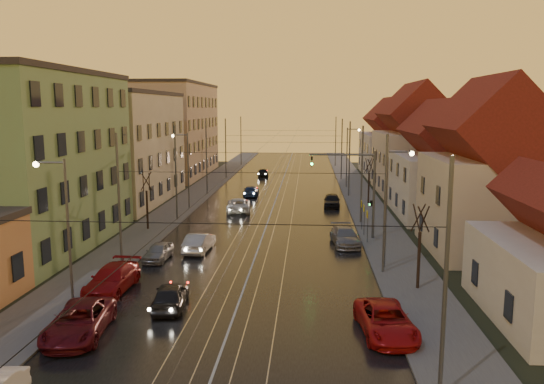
% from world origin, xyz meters
% --- Properties ---
extents(ground, '(160.00, 160.00, 0.00)m').
position_xyz_m(ground, '(0.00, 0.00, 0.00)').
color(ground, black).
rests_on(ground, ground).
extents(road, '(16.00, 120.00, 0.04)m').
position_xyz_m(road, '(0.00, 40.00, 0.02)').
color(road, black).
rests_on(road, ground).
extents(sidewalk_left, '(4.00, 120.00, 0.15)m').
position_xyz_m(sidewalk_left, '(-10.00, 40.00, 0.07)').
color(sidewalk_left, '#4C4C4C').
rests_on(sidewalk_left, ground).
extents(sidewalk_right, '(4.00, 120.00, 0.15)m').
position_xyz_m(sidewalk_right, '(10.00, 40.00, 0.07)').
color(sidewalk_right, '#4C4C4C').
rests_on(sidewalk_right, ground).
extents(tram_rail_0, '(0.06, 120.00, 0.03)m').
position_xyz_m(tram_rail_0, '(-2.20, 40.00, 0.06)').
color(tram_rail_0, gray).
rests_on(tram_rail_0, road).
extents(tram_rail_1, '(0.06, 120.00, 0.03)m').
position_xyz_m(tram_rail_1, '(-0.77, 40.00, 0.06)').
color(tram_rail_1, gray).
rests_on(tram_rail_1, road).
extents(tram_rail_2, '(0.06, 120.00, 0.03)m').
position_xyz_m(tram_rail_2, '(0.77, 40.00, 0.06)').
color(tram_rail_2, gray).
rests_on(tram_rail_2, road).
extents(tram_rail_3, '(0.06, 120.00, 0.03)m').
position_xyz_m(tram_rail_3, '(2.20, 40.00, 0.06)').
color(tram_rail_3, gray).
rests_on(tram_rail_3, road).
extents(apartment_left_1, '(10.00, 18.00, 13.00)m').
position_xyz_m(apartment_left_1, '(-17.50, 14.00, 6.50)').
color(apartment_left_1, '#6A8756').
rests_on(apartment_left_1, ground).
extents(apartment_left_2, '(10.00, 20.00, 12.00)m').
position_xyz_m(apartment_left_2, '(-17.50, 34.00, 6.00)').
color(apartment_left_2, tan).
rests_on(apartment_left_2, ground).
extents(apartment_left_3, '(10.00, 24.00, 14.00)m').
position_xyz_m(apartment_left_3, '(-17.50, 58.00, 7.00)').
color(apartment_left_3, tan).
rests_on(apartment_left_3, ground).
extents(house_right_1, '(8.67, 10.20, 10.80)m').
position_xyz_m(house_right_1, '(17.00, 15.00, 5.45)').
color(house_right_1, '#C2AF95').
rests_on(house_right_1, ground).
extents(house_right_2, '(9.18, 12.24, 9.20)m').
position_xyz_m(house_right_2, '(17.00, 28.00, 4.64)').
color(house_right_2, beige).
rests_on(house_right_2, ground).
extents(house_right_3, '(9.18, 14.28, 11.50)m').
position_xyz_m(house_right_3, '(17.00, 43.00, 5.80)').
color(house_right_3, '#C2AF95').
rests_on(house_right_3, ground).
extents(house_right_4, '(9.18, 16.32, 10.00)m').
position_xyz_m(house_right_4, '(17.00, 61.00, 5.05)').
color(house_right_4, beige).
rests_on(house_right_4, ground).
extents(catenary_pole_r_0, '(0.16, 0.16, 9.00)m').
position_xyz_m(catenary_pole_r_0, '(8.60, -6.00, 4.50)').
color(catenary_pole_r_0, '#595B60').
rests_on(catenary_pole_r_0, ground).
extents(catenary_pole_l_1, '(0.16, 0.16, 9.00)m').
position_xyz_m(catenary_pole_l_1, '(-8.60, 9.00, 4.50)').
color(catenary_pole_l_1, '#595B60').
rests_on(catenary_pole_l_1, ground).
extents(catenary_pole_r_1, '(0.16, 0.16, 9.00)m').
position_xyz_m(catenary_pole_r_1, '(8.60, 9.00, 4.50)').
color(catenary_pole_r_1, '#595B60').
rests_on(catenary_pole_r_1, ground).
extents(catenary_pole_l_2, '(0.16, 0.16, 9.00)m').
position_xyz_m(catenary_pole_l_2, '(-8.60, 24.00, 4.50)').
color(catenary_pole_l_2, '#595B60').
rests_on(catenary_pole_l_2, ground).
extents(catenary_pole_r_2, '(0.16, 0.16, 9.00)m').
position_xyz_m(catenary_pole_r_2, '(8.60, 24.00, 4.50)').
color(catenary_pole_r_2, '#595B60').
rests_on(catenary_pole_r_2, ground).
extents(catenary_pole_l_3, '(0.16, 0.16, 9.00)m').
position_xyz_m(catenary_pole_l_3, '(-8.60, 39.00, 4.50)').
color(catenary_pole_l_3, '#595B60').
rests_on(catenary_pole_l_3, ground).
extents(catenary_pole_r_3, '(0.16, 0.16, 9.00)m').
position_xyz_m(catenary_pole_r_3, '(8.60, 39.00, 4.50)').
color(catenary_pole_r_3, '#595B60').
rests_on(catenary_pole_r_3, ground).
extents(catenary_pole_l_4, '(0.16, 0.16, 9.00)m').
position_xyz_m(catenary_pole_l_4, '(-8.60, 54.00, 4.50)').
color(catenary_pole_l_4, '#595B60').
rests_on(catenary_pole_l_4, ground).
extents(catenary_pole_r_4, '(0.16, 0.16, 9.00)m').
position_xyz_m(catenary_pole_r_4, '(8.60, 54.00, 4.50)').
color(catenary_pole_r_4, '#595B60').
rests_on(catenary_pole_r_4, ground).
extents(catenary_pole_l_5, '(0.16, 0.16, 9.00)m').
position_xyz_m(catenary_pole_l_5, '(-8.60, 72.00, 4.50)').
color(catenary_pole_l_5, '#595B60').
rests_on(catenary_pole_l_5, ground).
extents(catenary_pole_r_5, '(0.16, 0.16, 9.00)m').
position_xyz_m(catenary_pole_r_5, '(8.60, 72.00, 4.50)').
color(catenary_pole_r_5, '#595B60').
rests_on(catenary_pole_r_5, ground).
extents(street_lamp_0, '(1.75, 0.32, 8.00)m').
position_xyz_m(street_lamp_0, '(-9.10, 2.00, 4.89)').
color(street_lamp_0, '#595B60').
rests_on(street_lamp_0, ground).
extents(street_lamp_1, '(1.75, 0.32, 8.00)m').
position_xyz_m(street_lamp_1, '(9.10, 10.00, 4.89)').
color(street_lamp_1, '#595B60').
rests_on(street_lamp_1, ground).
extents(street_lamp_2, '(1.75, 0.32, 8.00)m').
position_xyz_m(street_lamp_2, '(-9.10, 30.00, 4.89)').
color(street_lamp_2, '#595B60').
rests_on(street_lamp_2, ground).
extents(street_lamp_3, '(1.75, 0.32, 8.00)m').
position_xyz_m(street_lamp_3, '(9.10, 46.00, 4.89)').
color(street_lamp_3, '#595B60').
rests_on(street_lamp_3, ground).
extents(traffic_light_mast, '(5.30, 0.32, 7.20)m').
position_xyz_m(traffic_light_mast, '(7.99, 18.00, 4.60)').
color(traffic_light_mast, '#595B60').
rests_on(traffic_light_mast, ground).
extents(bare_tree_0, '(1.09, 1.09, 5.11)m').
position_xyz_m(bare_tree_0, '(-10.20, 20.00, 2.49)').
color(bare_tree_0, black).
rests_on(bare_tree_0, ground).
extents(bare_tree_1, '(1.09, 1.09, 5.11)m').
position_xyz_m(bare_tree_1, '(10.20, 6.00, 2.49)').
color(bare_tree_1, black).
rests_on(bare_tree_1, ground).
extents(bare_tree_2, '(1.09, 1.09, 5.11)m').
position_xyz_m(bare_tree_2, '(10.40, 34.00, 2.49)').
color(bare_tree_2, black).
rests_on(bare_tree_2, ground).
extents(driving_car_0, '(2.05, 4.23, 1.39)m').
position_xyz_m(driving_car_0, '(-3.55, 2.26, 0.69)').
color(driving_car_0, black).
rests_on(driving_car_0, ground).
extents(driving_car_1, '(1.78, 4.39, 1.42)m').
position_xyz_m(driving_car_1, '(-4.31, 13.48, 0.71)').
color(driving_car_1, '#AFAEB4').
rests_on(driving_car_1, ground).
extents(driving_car_2, '(2.88, 5.32, 1.42)m').
position_xyz_m(driving_car_2, '(-3.38, 28.84, 0.71)').
color(driving_car_2, silver).
rests_on(driving_car_2, ground).
extents(driving_car_3, '(1.92, 4.40, 1.26)m').
position_xyz_m(driving_car_3, '(-3.15, 38.53, 0.63)').
color(driving_car_3, navy).
rests_on(driving_car_3, ground).
extents(driving_car_4, '(2.03, 4.02, 1.31)m').
position_xyz_m(driving_car_4, '(-3.27, 56.90, 0.66)').
color(driving_car_4, black).
rests_on(driving_car_4, ground).
extents(parked_left_1, '(2.95, 5.45, 1.45)m').
position_xyz_m(parked_left_1, '(-6.90, -1.48, 0.73)').
color(parked_left_1, '#560E17').
rests_on(parked_left_1, ground).
extents(parked_left_2, '(2.26, 5.17, 1.48)m').
position_xyz_m(parked_left_2, '(-7.60, 4.62, 0.74)').
color(parked_left_2, maroon).
rests_on(parked_left_2, ground).
extents(parked_left_3, '(1.62, 3.66, 1.22)m').
position_xyz_m(parked_left_3, '(-6.70, 11.05, 0.61)').
color(parked_left_3, gray).
rests_on(parked_left_3, ground).
extents(parked_right_0, '(2.81, 5.22, 1.39)m').
position_xyz_m(parked_right_0, '(7.44, -0.36, 0.70)').
color(parked_right_0, '#AE1113').
rests_on(parked_right_0, ground).
extents(parked_right_1, '(2.41, 4.91, 1.37)m').
position_xyz_m(parked_right_1, '(6.64, 16.15, 0.69)').
color(parked_right_1, gray).
rests_on(parked_right_1, ground).
extents(parked_right_2, '(1.85, 4.26, 1.43)m').
position_xyz_m(parked_right_2, '(6.30, 32.18, 0.71)').
color(parked_right_2, black).
rests_on(parked_right_2, ground).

